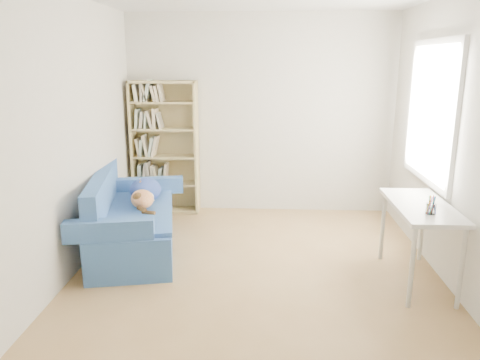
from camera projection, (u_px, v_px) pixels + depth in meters
The scene contains 6 objects.
ground at pixel (256, 272), 4.56m from camera, with size 4.00×4.00×0.00m, color olive.
room_shell at pixel (269, 103), 4.18m from camera, with size 3.54×4.04×2.62m.
sofa at pixel (131, 221), 5.04m from camera, with size 1.12×1.85×0.84m.
bookshelf at pixel (165, 153), 6.21m from camera, with size 0.87×0.27×1.75m.
desk at pixel (421, 213), 4.22m from camera, with size 0.50×1.08×0.75m.
pen_cup at pixel (431, 207), 3.93m from camera, with size 0.08×0.08×0.16m.
Camera 1 is at (0.07, -4.19, 2.01)m, focal length 35.00 mm.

